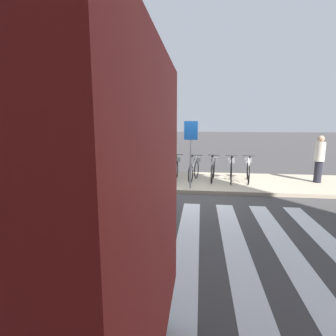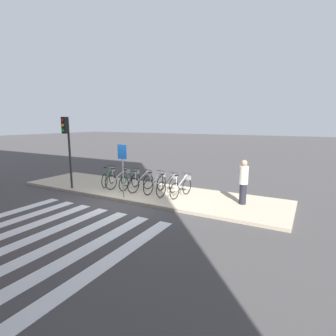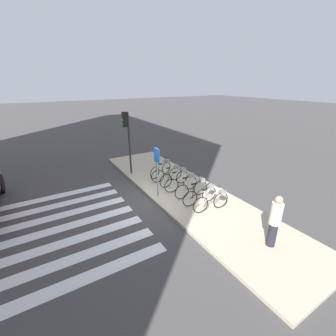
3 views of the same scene
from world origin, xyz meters
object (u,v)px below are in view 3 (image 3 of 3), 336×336
Objects in this scene: parked_bicycle_2 at (176,177)px; parked_bicycle_3 at (183,182)px; traffic_light at (127,130)px; parked_bicycle_1 at (168,173)px; parked_bicycle_6 at (213,200)px; pedestrian at (275,220)px; sign_post at (157,165)px; parked_bicycle_0 at (162,168)px; parked_bicycle_5 at (202,194)px; parked_bicycle_4 at (193,187)px.

parked_bicycle_2 and parked_bicycle_3 have the same top height.
parked_bicycle_2 is at bearing 28.49° from traffic_light.
parked_bicycle_1 is 3.27m from parked_bicycle_6.
pedestrian is 4.88m from sign_post.
pedestrian reaches higher than parked_bicycle_1.
parked_bicycle_5 is at bearing -0.99° from parked_bicycle_0.
traffic_light is at bearing -165.31° from parked_bicycle_6.
parked_bicycle_2 and parked_bicycle_4 have the same top height.
parked_bicycle_0 is at bearing -179.72° from parked_bicycle_2.
sign_post is (-4.61, -1.48, 0.61)m from pedestrian.
parked_bicycle_6 is at bearing -0.47° from parked_bicycle_4.
parked_bicycle_6 is (4.05, -0.01, 0.00)m from parked_bicycle_0.
pedestrian is at bearing 1.47° from parked_bicycle_2.
parked_bicycle_0 and parked_bicycle_6 have the same top height.
sign_post is at bearing -138.99° from parked_bicycle_5.
parked_bicycle_4 is 0.73× the size of sign_post.
parked_bicycle_1 and parked_bicycle_4 have the same top height.
sign_post reaches higher than parked_bicycle_0.
traffic_light is at bearing -146.46° from parked_bicycle_1.
pedestrian is 0.51× the size of traffic_light.
pedestrian is (5.21, 0.13, 0.46)m from parked_bicycle_2.
parked_bicycle_2 is 1.02× the size of parked_bicycle_3.
parked_bicycle_4 is 0.67m from parked_bicycle_5.
pedestrian reaches higher than parked_bicycle_0.
traffic_light is 1.51× the size of sign_post.
parked_bicycle_5 is (2.65, 0.01, 0.00)m from parked_bicycle_1.
traffic_light is (-2.57, -1.40, 1.98)m from parked_bicycle_2.
parked_bicycle_5 is at bearing -175.44° from parked_bicycle_6.
traffic_light reaches higher than parked_bicycle_2.
sign_post is (-0.10, -1.28, 1.07)m from parked_bicycle_3.
parked_bicycle_0 and parked_bicycle_4 have the same top height.
traffic_light is (-1.99, -1.32, 1.98)m from parked_bicycle_1.
sign_post is (-2.10, -1.33, 1.07)m from parked_bicycle_6.
parked_bicycle_0 is at bearing 145.69° from sign_post.
parked_bicycle_1 is 0.99× the size of parked_bicycle_5.
parked_bicycle_2 is 0.94× the size of pedestrian.
parked_bicycle_5 is 0.94× the size of pedestrian.
parked_bicycle_4 is at bearing -0.20° from parked_bicycle_2.
parked_bicycle_0 is 0.69× the size of sign_post.
sign_post reaches higher than parked_bicycle_5.
parked_bicycle_0 is 1.36m from parked_bicycle_2.
pedestrian is (5.78, 0.21, 0.46)m from parked_bicycle_1.
parked_bicycle_2 is 2.07m from parked_bicycle_5.
parked_bicycle_1 is at bearing -172.66° from parked_bicycle_2.
parked_bicycle_6 is 2.70m from sign_post.
parked_bicycle_1 is at bearing 33.54° from traffic_light.
parked_bicycle_4 is 1.90m from sign_post.
parked_bicycle_0 is at bearing -178.77° from pedestrian.
parked_bicycle_3 is at bearing 0.36° from parked_bicycle_1.
pedestrian reaches higher than parked_bicycle_6.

